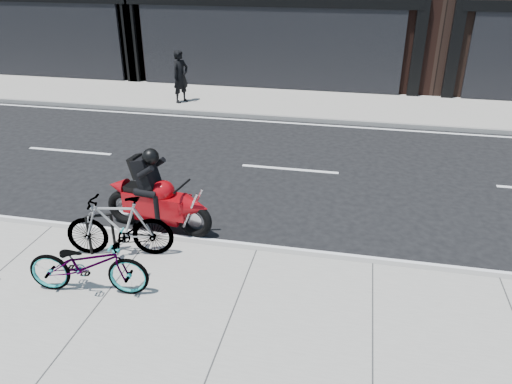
% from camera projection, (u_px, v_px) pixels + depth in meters
% --- Properties ---
extents(ground, '(120.00, 120.00, 0.00)m').
position_uv_depth(ground, '(276.00, 206.00, 10.58)').
color(ground, black).
rests_on(ground, ground).
extents(sidewalk_near, '(60.00, 6.00, 0.13)m').
position_uv_depth(sidewalk_near, '(207.00, 383.00, 6.15)').
color(sidewalk_near, gray).
rests_on(sidewalk_near, ground).
extents(sidewalk_far, '(60.00, 3.50, 0.13)m').
position_uv_depth(sidewalk_far, '(314.00, 104.00, 17.38)').
color(sidewalk_far, gray).
rests_on(sidewalk_far, ground).
extents(bike_rack, '(0.42, 0.22, 0.76)m').
position_uv_depth(bike_rack, '(101.00, 230.00, 8.50)').
color(bike_rack, black).
rests_on(bike_rack, sidewalk_near).
extents(bicycle_front, '(1.92, 0.87, 0.98)m').
position_uv_depth(bicycle_front, '(88.00, 264.00, 7.50)').
color(bicycle_front, gray).
rests_on(bicycle_front, sidewalk_near).
extents(bicycle_rear, '(1.89, 0.84, 1.10)m').
position_uv_depth(bicycle_rear, '(119.00, 226.00, 8.41)').
color(bicycle_rear, gray).
rests_on(bicycle_rear, sidewalk_near).
extents(motorcycle, '(2.23, 0.74, 1.67)m').
position_uv_depth(motorcycle, '(161.00, 199.00, 9.36)').
color(motorcycle, black).
rests_on(motorcycle, ground).
extents(pedestrian, '(0.68, 0.77, 1.77)m').
position_uv_depth(pedestrian, '(181.00, 76.00, 17.03)').
color(pedestrian, black).
rests_on(pedestrian, sidewalk_far).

